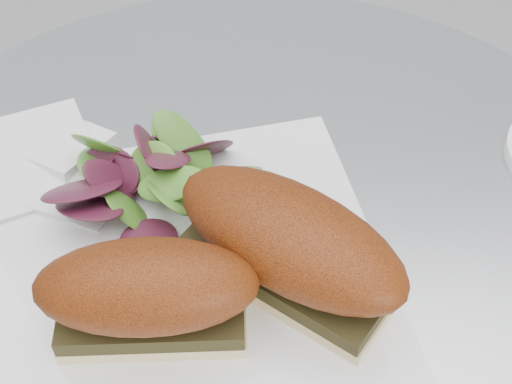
% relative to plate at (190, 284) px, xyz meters
% --- Properties ---
extents(plate, '(0.34, 0.34, 0.02)m').
position_rel_plate_xyz_m(plate, '(0.00, 0.00, 0.00)').
color(plate, white).
rests_on(plate, table).
extents(sandwich_left, '(0.15, 0.07, 0.08)m').
position_rel_plate_xyz_m(sandwich_left, '(-0.02, -0.04, 0.05)').
color(sandwich_left, '#D1C482').
rests_on(sandwich_left, plate).
extents(sandwich_right, '(0.19, 0.16, 0.08)m').
position_rel_plate_xyz_m(sandwich_right, '(0.07, -0.00, 0.05)').
color(sandwich_right, '#D1C482').
rests_on(sandwich_right, plate).
extents(salad, '(0.12, 0.12, 0.05)m').
position_rel_plate_xyz_m(salad, '(-0.03, 0.08, 0.03)').
color(salad, '#5F9932').
rests_on(salad, plate).
extents(napkin, '(0.15, 0.15, 0.02)m').
position_rel_plate_xyz_m(napkin, '(-0.11, 0.10, 0.00)').
color(napkin, white).
rests_on(napkin, table).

